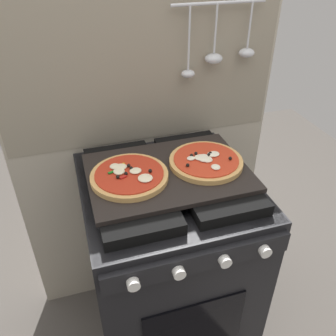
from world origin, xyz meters
name	(u,v)px	position (x,y,z in m)	size (l,w,h in m)	color
ground_plane	(168,327)	(0.00, 0.00, 0.00)	(4.00, 4.00, 0.00)	#4C4742
kitchen_backsplash	(146,153)	(0.00, 0.33, 0.79)	(1.10, 0.09, 1.55)	#B2A893
stove	(168,264)	(0.00, 0.00, 0.45)	(0.60, 0.64, 0.90)	black
baking_tray	(168,172)	(0.00, 0.00, 0.91)	(0.54, 0.38, 0.02)	black
pizza_left	(129,175)	(-0.13, -0.01, 0.93)	(0.26, 0.26, 0.03)	tan
pizza_right	(206,161)	(0.14, 0.00, 0.93)	(0.26, 0.26, 0.03)	tan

